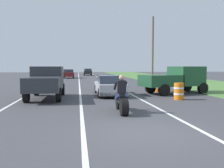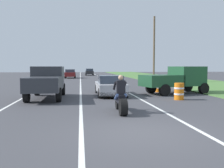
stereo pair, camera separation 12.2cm
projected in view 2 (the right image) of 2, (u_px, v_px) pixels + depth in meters
The scene contains 14 objects.
ground_plane at pixel (142, 132), 7.32m from camera, with size 160.00×160.00×0.00m, color #424247.
lane_stripe_left_solid at pixel (47, 85), 26.41m from camera, with size 0.14×120.00×0.01m, color white.
lane_stripe_right_solid at pixel (113, 84), 27.33m from camera, with size 0.14×120.00×0.01m, color white.
lane_stripe_centre_dashed at pixel (81, 84), 26.87m from camera, with size 0.14×120.00×0.01m, color white.
grass_verge_right at pixel (198, 83), 28.63m from camera, with size 10.00×120.00×0.06m, color #517F3D.
motorcycle_with_rider at pixel (121, 99), 10.36m from camera, with size 0.70×2.21×1.62m.
sports_car_silver at pixel (110, 86), 16.76m from camera, with size 1.84×4.30×1.37m.
pickup_truck_left_lane_dark_grey at pixel (46, 81), 15.09m from camera, with size 2.02×4.80×1.98m.
pickup_truck_right_shoulder_dark_green at pixel (177, 78), 17.75m from camera, with size 5.14×3.14×1.98m.
utility_pole_roadside at pixel (154, 49), 31.15m from camera, with size 0.24×0.24×8.32m, color brown.
construction_barrel_nearest at pixel (179, 91), 14.52m from camera, with size 0.58×0.58×1.00m.
construction_barrel_mid at pixel (159, 85), 18.97m from camera, with size 0.58×0.58×1.00m.
distant_car_far_ahead at pixel (70, 74), 41.77m from camera, with size 1.80×4.00×1.50m.
distant_car_further_ahead at pixel (89, 72), 54.82m from camera, with size 1.80×4.00×1.50m.
Camera 2 is at (-1.81, -7.02, 1.98)m, focal length 39.19 mm.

